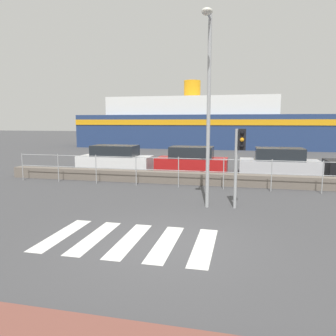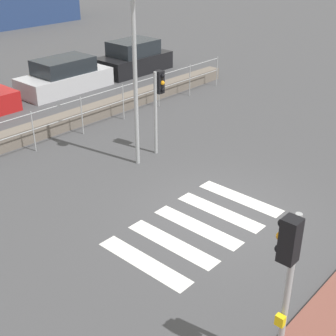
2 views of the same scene
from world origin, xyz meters
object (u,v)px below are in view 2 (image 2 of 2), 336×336
object	(u,v)px
streetlamp	(139,37)
parked_car_black	(134,59)
traffic_light_near	(288,265)
parked_car_silver	(65,77)
traffic_light_far	(158,94)

from	to	relation	value
streetlamp	parked_car_black	xyz separation A→B (m)	(7.25, 7.80, -3.13)
traffic_light_near	streetlamp	bearing A→B (deg)	60.22
parked_car_silver	parked_car_black	size ratio (longest dim) A/B	1.08
traffic_light_far	parked_car_silver	distance (m)	7.88
streetlamp	traffic_light_far	bearing A→B (deg)	16.21
streetlamp	parked_car_silver	size ratio (longest dim) A/B	1.49
traffic_light_far	streetlamp	world-z (taller)	streetlamp
traffic_light_near	parked_car_black	bearing A→B (deg)	52.60
streetlamp	parked_car_black	distance (m)	11.10
traffic_light_near	streetlamp	size ratio (longest dim) A/B	0.47
parked_car_black	traffic_light_near	bearing A→B (deg)	-127.40
streetlamp	parked_car_black	size ratio (longest dim) A/B	1.61
streetlamp	parked_car_silver	distance (m)	8.95
traffic_light_near	traffic_light_far	world-z (taller)	traffic_light_near
parked_car_silver	parked_car_black	world-z (taller)	parked_car_black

